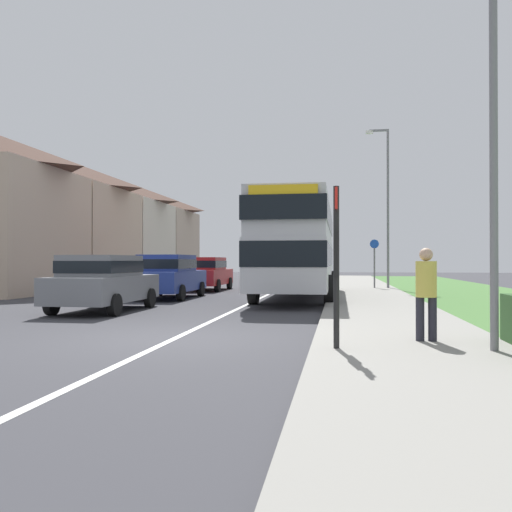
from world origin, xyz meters
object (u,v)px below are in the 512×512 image
Objects in this scene: parked_car_red at (206,272)px; bus_stop_sign at (336,255)px; double_decker_bus at (298,243)px; parked_car_grey at (103,280)px; pedestrian_at_stop at (426,290)px; street_lamp_near at (486,95)px; cycle_route_sign at (374,261)px; parked_car_blue at (169,275)px; street_lamp_mid at (386,198)px.

parked_car_red is 18.63m from bus_stop_sign.
double_decker_bus reaches higher than bus_stop_sign.
double_decker_bus is 8.21m from parked_car_grey.
pedestrian_at_stop is 1.85m from bus_stop_sign.
parked_car_red is at bearing 116.63° from street_lamp_near.
cycle_route_sign is at bearing 10.67° from parked_car_red.
pedestrian_at_stop is 0.25× the size of street_lamp_near.
parked_car_blue is (0.17, 5.45, 0.03)m from parked_car_grey.
bus_stop_sign is 19.09m from cycle_route_sign.
parked_car_blue is at bearing 126.55° from pedestrian_at_stop.
parked_car_red is 19.62m from street_lamp_near.
double_decker_bus is at bearing 106.84° from street_lamp_near.
cycle_route_sign reaches higher than parked_car_red.
street_lamp_near reaches higher than pedestrian_at_stop.
parked_car_blue is 12.06m from street_lamp_mid.
parked_car_red is 1.71× the size of bus_stop_sign.
pedestrian_at_stop is at bearing 131.44° from street_lamp_near.
cycle_route_sign is (3.32, 6.43, -0.72)m from double_decker_bus.
street_lamp_mid is (3.89, 6.50, 2.42)m from double_decker_bus.
street_lamp_mid is at bearing 54.90° from parked_car_grey.
pedestrian_at_stop reaches higher than parked_car_red.
parked_car_red is 0.65× the size of street_lamp_near.
parked_car_red is 8.40m from cycle_route_sign.
cycle_route_sign is (8.26, 7.29, 0.50)m from parked_car_blue.
street_lamp_mid is (0.86, 18.12, 3.59)m from pedestrian_at_stop.
street_lamp_near is (8.88, -6.14, 3.05)m from parked_car_grey.
parked_car_grey is 2.55× the size of pedestrian_at_stop.
pedestrian_at_stop is 0.64× the size of bus_stop_sign.
street_lamp_near is 0.85× the size of street_lamp_mid.
street_lamp_mid reaches higher than parked_car_blue.
cycle_route_sign is (8.24, 1.55, 0.53)m from parked_car_red.
street_lamp_mid is (0.57, 0.07, 3.14)m from cycle_route_sign.
pedestrian_at_stop is at bearing 33.14° from bus_stop_sign.
pedestrian_at_stop is 3.17m from street_lamp_near.
parked_car_blue is at bearing 126.93° from street_lamp_near.
parked_car_red is at bearing -169.33° from cycle_route_sign.
street_lamp_near reaches higher than bus_stop_sign.
double_decker_bus is at bearing -120.89° from street_lamp_mid.
cycle_route_sign reaches higher than parked_car_grey.
street_lamp_mid is (2.33, 19.08, 3.03)m from bus_stop_sign.
double_decker_bus is at bearing 50.98° from parked_car_grey.
double_decker_bus is at bearing -117.28° from cycle_route_sign.
double_decker_bus is 7.04m from parked_car_red.
parked_car_blue is 11.03m from cycle_route_sign.
bus_stop_sign is at bearing -96.97° from street_lamp_mid.
pedestrian_at_stop is at bearing -75.37° from double_decker_bus.
double_decker_bus is at bearing 97.06° from bus_stop_sign.
double_decker_bus is 7.27m from cycle_route_sign.
pedestrian_at_stop is at bearing -92.71° from street_lamp_mid.
parked_car_grey is 9.18m from bus_stop_sign.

